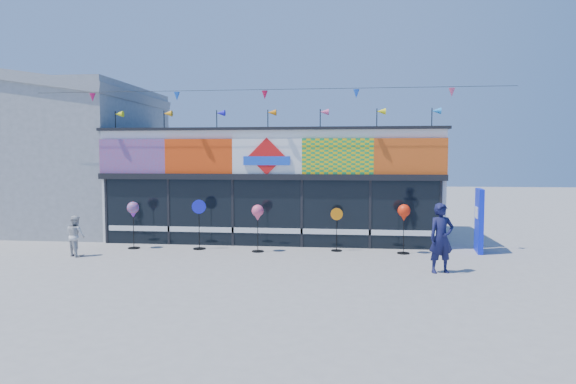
% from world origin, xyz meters
% --- Properties ---
extents(ground, '(80.00, 80.00, 0.00)m').
position_xyz_m(ground, '(0.00, 0.00, 0.00)').
color(ground, gray).
rests_on(ground, ground).
extents(kite_shop, '(16.00, 5.70, 5.31)m').
position_xyz_m(kite_shop, '(0.00, 5.94, 2.05)').
color(kite_shop, white).
rests_on(kite_shop, ground).
extents(neighbour_building, '(8.18, 7.20, 6.87)m').
position_xyz_m(neighbour_building, '(-10.00, 7.00, 3.20)').
color(neighbour_building, '#9D9FA2').
rests_on(neighbour_building, ground).
extents(blue_sign, '(0.26, 1.04, 2.06)m').
position_xyz_m(blue_sign, '(6.97, 3.15, 1.04)').
color(blue_sign, '#0E20D7').
rests_on(blue_sign, ground).
extents(spinner_0, '(0.40, 0.40, 1.58)m').
position_xyz_m(spinner_0, '(-4.40, 2.48, 1.26)').
color(spinner_0, black).
rests_on(spinner_0, ground).
extents(spinner_1, '(0.47, 0.42, 1.66)m').
position_xyz_m(spinner_1, '(-2.17, 2.61, 0.88)').
color(spinner_1, black).
rests_on(spinner_1, ground).
extents(spinner_2, '(0.39, 0.39, 1.54)m').
position_xyz_m(spinner_2, '(-0.14, 2.38, 1.23)').
color(spinner_2, black).
rests_on(spinner_2, ground).
extents(spinner_3, '(0.40, 0.36, 1.42)m').
position_xyz_m(spinner_3, '(2.40, 2.81, 0.75)').
color(spinner_3, black).
rests_on(spinner_3, ground).
extents(spinner_4, '(0.40, 0.40, 1.58)m').
position_xyz_m(spinner_4, '(4.53, 2.60, 1.26)').
color(spinner_4, black).
rests_on(spinner_4, ground).
extents(adult_man, '(0.78, 0.62, 1.86)m').
position_xyz_m(adult_man, '(5.23, -0.02, 0.93)').
color(adult_man, '#13153D').
rests_on(adult_man, ground).
extents(child, '(0.72, 0.63, 1.28)m').
position_xyz_m(child, '(-5.64, 1.01, 0.64)').
color(child, silver).
rests_on(child, ground).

